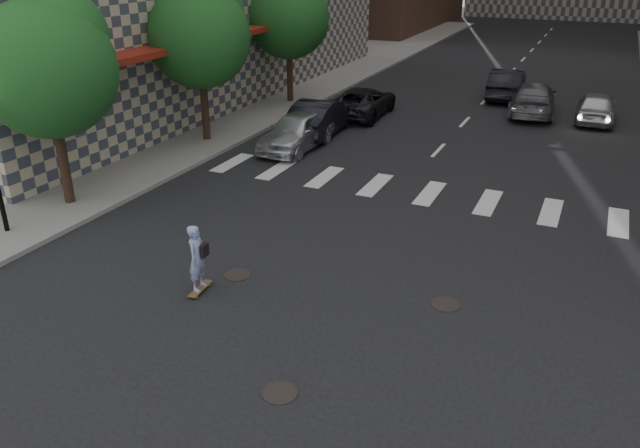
{
  "coord_description": "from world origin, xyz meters",
  "views": [
    {
      "loc": [
        5.87,
        -10.91,
        7.87
      ],
      "look_at": [
        -0.19,
        2.42,
        1.3
      ],
      "focal_mm": 35.0,
      "sensor_mm": 36.0,
      "label": 1
    }
  ],
  "objects_px": {
    "skateboarder": "(198,258)",
    "traffic_car_e": "(507,84)",
    "traffic_car_a": "(320,117)",
    "traffic_car_d": "(596,106)",
    "silver_sedan": "(297,131)",
    "traffic_car_b": "(533,99)",
    "tree_b": "(202,31)",
    "tree_a": "(50,62)",
    "tree_c": "(291,13)",
    "traffic_car_c": "(363,102)"
  },
  "relations": [
    {
      "from": "tree_a",
      "to": "skateboarder",
      "type": "xyz_separation_m",
      "value": [
        7.06,
        -3.04,
        -3.71
      ]
    },
    {
      "from": "traffic_car_c",
      "to": "traffic_car_e",
      "type": "relative_size",
      "value": 1.02
    },
    {
      "from": "silver_sedan",
      "to": "traffic_car_d",
      "type": "distance_m",
      "value": 15.02
    },
    {
      "from": "skateboarder",
      "to": "traffic_car_b",
      "type": "xyz_separation_m",
      "value": [
        5.11,
        21.91,
        -0.15
      ]
    },
    {
      "from": "traffic_car_d",
      "to": "skateboarder",
      "type": "bearing_deg",
      "value": 68.55
    },
    {
      "from": "tree_c",
      "to": "traffic_car_c",
      "type": "height_order",
      "value": "tree_c"
    },
    {
      "from": "traffic_car_d",
      "to": "tree_b",
      "type": "bearing_deg",
      "value": 34.08
    },
    {
      "from": "tree_c",
      "to": "traffic_car_c",
      "type": "relative_size",
      "value": 1.3
    },
    {
      "from": "skateboarder",
      "to": "traffic_car_e",
      "type": "height_order",
      "value": "skateboarder"
    },
    {
      "from": "skateboarder",
      "to": "traffic_car_b",
      "type": "distance_m",
      "value": 22.49
    },
    {
      "from": "skateboarder",
      "to": "traffic_car_d",
      "type": "bearing_deg",
      "value": 64.28
    },
    {
      "from": "tree_b",
      "to": "silver_sedan",
      "type": "height_order",
      "value": "tree_b"
    },
    {
      "from": "tree_a",
      "to": "skateboarder",
      "type": "relative_size",
      "value": 3.69
    },
    {
      "from": "tree_a",
      "to": "traffic_car_e",
      "type": "relative_size",
      "value": 1.33
    },
    {
      "from": "skateboarder",
      "to": "silver_sedan",
      "type": "relative_size",
      "value": 0.39
    },
    {
      "from": "tree_a",
      "to": "skateboarder",
      "type": "distance_m",
      "value": 8.53
    },
    {
      "from": "silver_sedan",
      "to": "traffic_car_a",
      "type": "height_order",
      "value": "traffic_car_a"
    },
    {
      "from": "traffic_car_a",
      "to": "traffic_car_b",
      "type": "bearing_deg",
      "value": -139.98
    },
    {
      "from": "tree_b",
      "to": "skateboarder",
      "type": "relative_size",
      "value": 3.69
    },
    {
      "from": "tree_c",
      "to": "traffic_car_d",
      "type": "distance_m",
      "value": 15.87
    },
    {
      "from": "tree_b",
      "to": "tree_a",
      "type": "bearing_deg",
      "value": -90.0
    },
    {
      "from": "tree_b",
      "to": "skateboarder",
      "type": "height_order",
      "value": "tree_b"
    },
    {
      "from": "silver_sedan",
      "to": "traffic_car_a",
      "type": "relative_size",
      "value": 0.93
    },
    {
      "from": "traffic_car_c",
      "to": "traffic_car_d",
      "type": "bearing_deg",
      "value": -163.28
    },
    {
      "from": "tree_a",
      "to": "silver_sedan",
      "type": "bearing_deg",
      "value": 65.34
    },
    {
      "from": "silver_sedan",
      "to": "traffic_car_b",
      "type": "distance_m",
      "value": 13.13
    },
    {
      "from": "tree_a",
      "to": "tree_c",
      "type": "relative_size",
      "value": 1.0
    },
    {
      "from": "traffic_car_c",
      "to": "traffic_car_d",
      "type": "relative_size",
      "value": 1.17
    },
    {
      "from": "silver_sedan",
      "to": "traffic_car_b",
      "type": "xyz_separation_m",
      "value": [
        8.21,
        10.25,
        0.01
      ]
    },
    {
      "from": "tree_b",
      "to": "traffic_car_a",
      "type": "bearing_deg",
      "value": 37.28
    },
    {
      "from": "tree_a",
      "to": "silver_sedan",
      "type": "distance_m",
      "value": 10.24
    },
    {
      "from": "traffic_car_c",
      "to": "traffic_car_e",
      "type": "xyz_separation_m",
      "value": [
        5.9,
        6.97,
        0.11
      ]
    },
    {
      "from": "tree_b",
      "to": "skateboarder",
      "type": "distance_m",
      "value": 13.62
    },
    {
      "from": "silver_sedan",
      "to": "traffic_car_d",
      "type": "height_order",
      "value": "silver_sedan"
    },
    {
      "from": "traffic_car_d",
      "to": "traffic_car_a",
      "type": "bearing_deg",
      "value": 33.26
    },
    {
      "from": "skateboarder",
      "to": "traffic_car_c",
      "type": "xyz_separation_m",
      "value": [
        -2.58,
        18.05,
        -0.23
      ]
    },
    {
      "from": "skateboarder",
      "to": "traffic_car_e",
      "type": "distance_m",
      "value": 25.24
    },
    {
      "from": "traffic_car_a",
      "to": "traffic_car_c",
      "type": "bearing_deg",
      "value": -101.35
    },
    {
      "from": "traffic_car_a",
      "to": "traffic_car_e",
      "type": "distance_m",
      "value": 12.73
    },
    {
      "from": "traffic_car_a",
      "to": "traffic_car_d",
      "type": "distance_m",
      "value": 13.58
    },
    {
      "from": "tree_b",
      "to": "traffic_car_e",
      "type": "distance_m",
      "value": 17.82
    },
    {
      "from": "tree_c",
      "to": "silver_sedan",
      "type": "relative_size",
      "value": 1.45
    },
    {
      "from": "traffic_car_b",
      "to": "traffic_car_a",
      "type": "bearing_deg",
      "value": 38.5
    },
    {
      "from": "traffic_car_c",
      "to": "traffic_car_b",
      "type": "bearing_deg",
      "value": -155.37
    },
    {
      "from": "tree_c",
      "to": "traffic_car_b",
      "type": "bearing_deg",
      "value": 13.24
    },
    {
      "from": "tree_c",
      "to": "traffic_car_e",
      "type": "xyz_separation_m",
      "value": [
        10.37,
        5.98,
        -3.83
      ]
    },
    {
      "from": "tree_a",
      "to": "silver_sedan",
      "type": "xyz_separation_m",
      "value": [
        3.95,
        8.61,
        -3.87
      ]
    },
    {
      "from": "tree_a",
      "to": "traffic_car_c",
      "type": "xyz_separation_m",
      "value": [
        4.47,
        15.01,
        -3.94
      ]
    },
    {
      "from": "traffic_car_d",
      "to": "traffic_car_e",
      "type": "xyz_separation_m",
      "value": [
        -4.79,
        3.35,
        0.07
      ]
    },
    {
      "from": "traffic_car_a",
      "to": "traffic_car_d",
      "type": "xyz_separation_m",
      "value": [
        11.23,
        7.63,
        -0.06
      ]
    }
  ]
}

